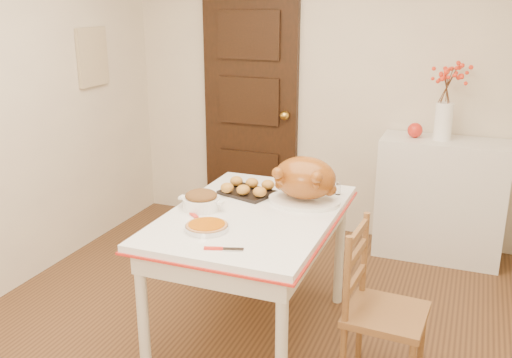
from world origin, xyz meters
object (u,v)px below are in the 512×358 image
at_px(kitchen_table, 253,276).
at_px(pumpkin_pie, 207,226).
at_px(turkey_platter, 305,180).
at_px(chair_oak, 386,310).
at_px(sideboard, 440,199).

height_order(kitchen_table, pumpkin_pie, pumpkin_pie).
height_order(turkey_platter, pumpkin_pie, turkey_platter).
distance_m(kitchen_table, turkey_platter, 0.63).
distance_m(chair_oak, pumpkin_pie, 1.01).
bearing_deg(turkey_platter, kitchen_table, -129.03).
height_order(sideboard, pumpkin_pie, sideboard).
distance_m(sideboard, turkey_platter, 1.57).
xyz_separation_m(sideboard, chair_oak, (-0.13, -1.76, -0.03)).
bearing_deg(kitchen_table, turkey_platter, 49.44).
height_order(sideboard, turkey_platter, turkey_platter).
distance_m(chair_oak, turkey_platter, 0.87).
height_order(chair_oak, pumpkin_pie, chair_oak).
bearing_deg(kitchen_table, pumpkin_pie, -111.04).
height_order(chair_oak, turkey_platter, turkey_platter).
xyz_separation_m(kitchen_table, chair_oak, (0.79, -0.17, 0.04)).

